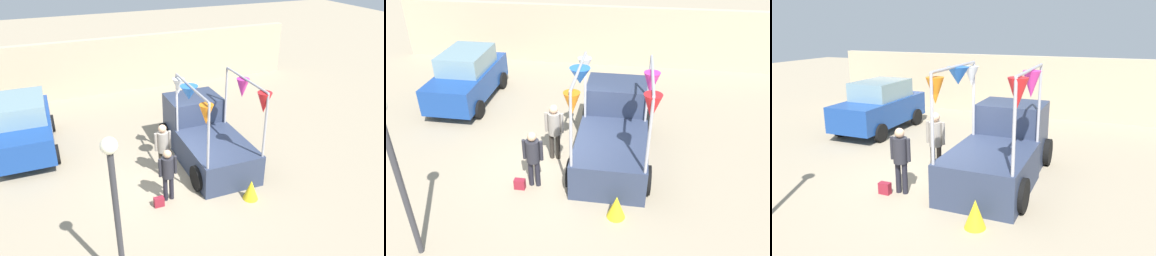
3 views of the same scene
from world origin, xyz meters
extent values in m
plane|color=gray|center=(0.00, 0.00, 0.00)|extent=(60.00, 60.00, 0.00)
cube|color=#2D3851|center=(1.39, 0.00, 0.50)|extent=(1.90, 2.60, 1.00)
cube|color=#2D3851|center=(1.39, 2.00, 0.90)|extent=(1.80, 1.40, 1.80)
cube|color=#8CB2C6|center=(1.39, 2.00, 1.35)|extent=(1.76, 1.37, 0.60)
cylinder|color=black|center=(0.44, 2.35, 0.38)|extent=(0.22, 0.76, 0.76)
cylinder|color=black|center=(2.34, 2.35, 0.38)|extent=(0.22, 0.76, 0.76)
cylinder|color=black|center=(0.44, -0.70, 0.38)|extent=(0.22, 0.76, 0.76)
cylinder|color=black|center=(2.34, -0.70, 0.38)|extent=(0.22, 0.76, 0.76)
cylinder|color=#A5A5AD|center=(0.52, 1.22, 1.98)|extent=(0.07, 0.07, 1.96)
cylinder|color=#A5A5AD|center=(2.26, 1.22, 1.98)|extent=(0.07, 0.07, 1.96)
cylinder|color=#A5A5AD|center=(0.52, -1.22, 1.98)|extent=(0.07, 0.07, 1.96)
cylinder|color=#A5A5AD|center=(2.26, -1.22, 1.98)|extent=(0.07, 0.07, 1.96)
cylinder|color=#A5A5AD|center=(0.52, 0.00, 2.96)|extent=(0.07, 2.44, 0.07)
cylinder|color=#A5A5AD|center=(2.26, 0.00, 2.96)|extent=(0.07, 2.44, 0.07)
cone|color=orange|center=(0.52, -1.05, 2.57)|extent=(0.42, 0.42, 0.56)
cone|color=red|center=(2.26, -1.05, 2.63)|extent=(0.58, 0.58, 0.60)
cone|color=blue|center=(0.52, 0.17, 2.73)|extent=(0.60, 0.60, 0.41)
cone|color=#D83399|center=(2.26, 0.17, 2.63)|extent=(0.54, 0.54, 0.59)
cone|color=white|center=(0.52, 1.05, 2.62)|extent=(0.41, 0.41, 0.48)
cube|color=navy|center=(-4.16, 3.64, 0.77)|extent=(1.70, 4.00, 0.90)
cube|color=#72939E|center=(-4.16, 3.79, 1.55)|extent=(1.50, 2.10, 0.66)
cylinder|color=black|center=(-5.01, 4.89, 0.32)|extent=(0.18, 0.64, 0.64)
cylinder|color=black|center=(-3.31, 4.89, 0.32)|extent=(0.18, 0.64, 0.64)
cylinder|color=black|center=(-5.01, 2.39, 0.32)|extent=(0.18, 0.64, 0.64)
cylinder|color=black|center=(-3.31, 2.39, 0.32)|extent=(0.18, 0.64, 0.64)
cylinder|color=black|center=(-0.61, -0.85, 0.38)|extent=(0.13, 0.13, 0.77)
cylinder|color=black|center=(-0.43, -0.85, 0.38)|extent=(0.13, 0.13, 0.77)
cylinder|color=#26262D|center=(-0.52, -0.85, 1.07)|extent=(0.34, 0.34, 0.61)
sphere|color=tan|center=(-0.52, -0.85, 1.49)|extent=(0.23, 0.23, 0.23)
cylinder|color=#26262D|center=(-0.74, -0.85, 1.10)|extent=(0.09, 0.09, 0.55)
cylinder|color=#26262D|center=(-0.30, -0.85, 1.10)|extent=(0.09, 0.09, 0.55)
cylinder|color=#2D2823|center=(-0.33, 0.44, 0.41)|extent=(0.13, 0.13, 0.82)
cylinder|color=#2D2823|center=(-0.15, 0.44, 0.41)|extent=(0.13, 0.13, 0.82)
cylinder|color=gray|center=(-0.24, 0.44, 1.15)|extent=(0.34, 0.34, 0.65)
sphere|color=tan|center=(-0.24, 0.44, 1.60)|extent=(0.25, 0.25, 0.25)
cylinder|color=gray|center=(-0.46, 0.44, 1.18)|extent=(0.09, 0.09, 0.59)
cylinder|color=gray|center=(-0.02, 0.44, 1.18)|extent=(0.09, 0.09, 0.59)
cube|color=maroon|center=(-0.87, -1.05, 0.14)|extent=(0.28, 0.16, 0.28)
cube|color=tan|center=(0.00, 8.22, 1.30)|extent=(18.00, 0.36, 2.60)
cone|color=yellow|center=(1.66, -1.70, 0.30)|extent=(0.53, 0.53, 0.60)
camera|label=1|loc=(-3.13, -9.10, 6.64)|focal=35.00mm
camera|label=2|loc=(1.76, -8.29, 6.33)|focal=35.00mm
camera|label=3|loc=(3.94, -7.92, 3.87)|focal=35.00mm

